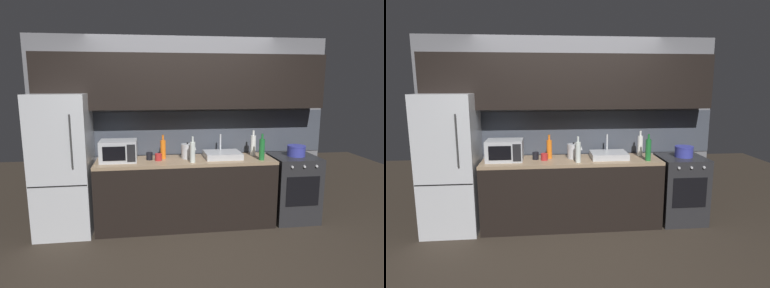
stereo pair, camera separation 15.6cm
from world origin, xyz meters
TOP-DOWN VIEW (x-y plane):
  - ground_plane at (0.00, 0.00)m, footprint 10.00×10.00m
  - back_wall at (0.00, 1.20)m, footprint 4.06×0.44m
  - counter_run at (0.00, 0.90)m, footprint 2.32×0.60m
  - refrigerator at (-1.54, 0.90)m, footprint 0.68×0.69m
  - oven_range at (1.50, 0.90)m, footprint 0.60×0.62m
  - microwave at (-0.86, 0.92)m, footprint 0.46×0.35m
  - sink_basin at (0.50, 0.93)m, footprint 0.48×0.38m
  - kettle at (0.03, 0.96)m, footprint 0.20×0.17m
  - wine_bottle_orange at (-0.29, 0.99)m, footprint 0.07×0.07m
  - wine_bottle_green at (0.97, 0.74)m, footprint 0.07×0.07m
  - wine_bottle_clear at (0.07, 0.72)m, footprint 0.07×0.07m
  - wine_bottle_white at (0.95, 1.01)m, footprint 0.07×0.07m
  - mug_red at (-0.36, 0.88)m, footprint 0.09×0.09m
  - mug_dark at (-0.47, 0.94)m, footprint 0.08×0.08m
  - cooking_pot at (1.52, 0.90)m, footprint 0.25×0.25m

SIDE VIEW (x-z plane):
  - ground_plane at x=0.00m, z-range 0.00..0.00m
  - counter_run at x=0.00m, z-range 0.00..0.90m
  - oven_range at x=1.50m, z-range 0.00..0.90m
  - refrigerator at x=-1.54m, z-range 0.00..1.76m
  - sink_basin at x=0.50m, z-range 0.79..1.09m
  - mug_red at x=-0.36m, z-range 0.90..0.99m
  - mug_dark at x=-0.47m, z-range 0.90..1.00m
  - cooking_pot at x=1.52m, z-range 0.90..1.05m
  - kettle at x=0.03m, z-range 0.89..1.10m
  - wine_bottle_orange at x=-0.29m, z-range 0.87..1.19m
  - microwave at x=-0.86m, z-range 0.90..1.17m
  - wine_bottle_clear at x=0.07m, z-range 0.87..1.20m
  - wine_bottle_green at x=0.97m, z-range 0.87..1.21m
  - wine_bottle_white at x=0.95m, z-range 0.87..1.22m
  - back_wall at x=0.00m, z-range 0.30..2.80m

